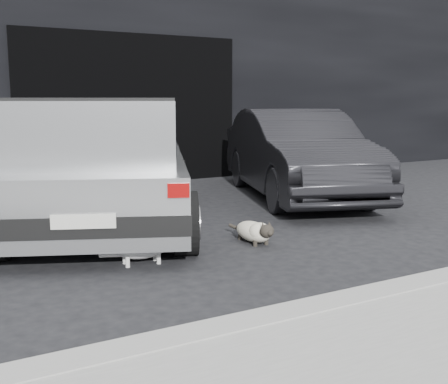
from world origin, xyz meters
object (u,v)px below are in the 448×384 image
silver_hatchback (105,157)px  cat_white (145,246)px  second_car (297,154)px  cat_siamese (255,232)px

silver_hatchback → cat_white: silver_hatchback is taller
second_car → cat_white: bearing=-127.6°
silver_hatchback → second_car: size_ratio=1.09×
second_car → silver_hatchback: bearing=-151.6°
silver_hatchback → cat_siamese: (1.08, -1.53, -0.69)m
second_car → cat_white: (-3.31, -2.14, -0.50)m
cat_siamese → cat_white: size_ratio=1.10×
silver_hatchback → cat_white: 1.78m
cat_siamese → cat_white: cat_white is taller
second_car → cat_white: 3.97m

